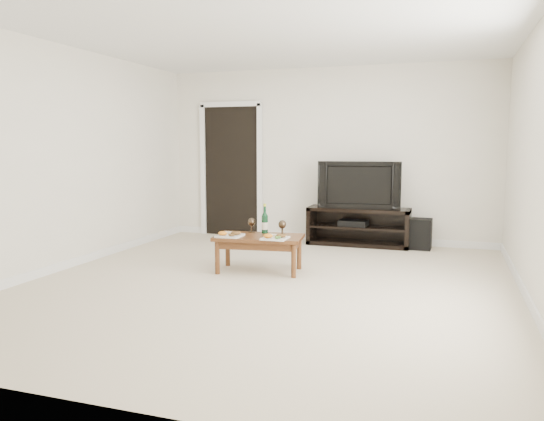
{
  "coord_description": "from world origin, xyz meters",
  "views": [
    {
      "loc": [
        1.75,
        -5.12,
        1.46
      ],
      "look_at": [
        -0.17,
        0.65,
        0.7
      ],
      "focal_mm": 35.0,
      "sensor_mm": 36.0,
      "label": 1
    }
  ],
  "objects": [
    {
      "name": "plate_right",
      "position": [
        -0.04,
        0.37,
        0.45
      ],
      "size": [
        0.27,
        0.27,
        0.07
      ],
      "primitive_type": "cube",
      "color": "white",
      "rests_on": "coffee_table"
    },
    {
      "name": "floor",
      "position": [
        0.0,
        0.0,
        0.0
      ],
      "size": [
        5.5,
        5.5,
        0.0
      ],
      "primitive_type": "plane",
      "color": "beige",
      "rests_on": "ground"
    },
    {
      "name": "doorway",
      "position": [
        -1.55,
        2.73,
        1.02
      ],
      "size": [
        0.9,
        0.02,
        2.05
      ],
      "primitive_type": "cube",
      "color": "black",
      "rests_on": "ground"
    },
    {
      "name": "plate_left",
      "position": [
        -0.58,
        0.37,
        0.45
      ],
      "size": [
        0.27,
        0.27,
        0.07
      ],
      "primitive_type": "cube",
      "color": "white",
      "rests_on": "coffee_table"
    },
    {
      "name": "av_receiver",
      "position": [
        0.47,
        2.48,
        0.33
      ],
      "size": [
        0.42,
        0.32,
        0.08
      ],
      "primitive_type": "cube",
      "rotation": [
        0.0,
        0.0,
        -0.05
      ],
      "color": "black",
      "rests_on": "media_console"
    },
    {
      "name": "wine_bottle",
      "position": [
        -0.28,
        0.71,
        0.59
      ],
      "size": [
        0.07,
        0.07,
        0.35
      ],
      "primitive_type": "cylinder",
      "color": "#0D321B",
      "rests_on": "coffee_table"
    },
    {
      "name": "goblet_right",
      "position": [
        -0.05,
        0.67,
        0.51
      ],
      "size": [
        0.09,
        0.09,
        0.17
      ],
      "primitive_type": null,
      "color": "#392C1F",
      "rests_on": "coffee_table"
    },
    {
      "name": "subwoofer",
      "position": [
        1.42,
        2.48,
        0.21
      ],
      "size": [
        0.3,
        0.3,
        0.43
      ],
      "primitive_type": "cube",
      "rotation": [
        0.0,
        0.0,
        -0.04
      ],
      "color": "black",
      "rests_on": "ground"
    },
    {
      "name": "ceiling",
      "position": [
        0.0,
        0.0,
        2.62
      ],
      "size": [
        5.0,
        5.5,
        0.04
      ],
      "primitive_type": "cube",
      "color": "white",
      "rests_on": "back_wall"
    },
    {
      "name": "coffee_table",
      "position": [
        -0.28,
        0.52,
        0.21
      ],
      "size": [
        1.05,
        0.66,
        0.42
      ],
      "primitive_type": "cube",
      "rotation": [
        0.0,
        0.0,
        0.12
      ],
      "color": "brown",
      "rests_on": "ground"
    },
    {
      "name": "back_wall",
      "position": [
        0.0,
        2.77,
        1.3
      ],
      "size": [
        5.0,
        0.04,
        2.6
      ],
      "primitive_type": "cube",
      "color": "silver",
      "rests_on": "ground"
    },
    {
      "name": "media_console",
      "position": [
        0.54,
        2.5,
        0.28
      ],
      "size": [
        1.46,
        0.45,
        0.55
      ],
      "primitive_type": "cube",
      "color": "black",
      "rests_on": "ground"
    },
    {
      "name": "television",
      "position": [
        0.54,
        2.5,
        0.89
      ],
      "size": [
        1.18,
        0.29,
        0.67
      ],
      "primitive_type": "imported",
      "rotation": [
        0.0,
        0.0,
        0.12
      ],
      "color": "black",
      "rests_on": "media_console"
    },
    {
      "name": "goblet_left",
      "position": [
        -0.45,
        0.73,
        0.51
      ],
      "size": [
        0.09,
        0.09,
        0.17
      ],
      "primitive_type": null,
      "color": "#392C1F",
      "rests_on": "coffee_table"
    }
  ]
}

